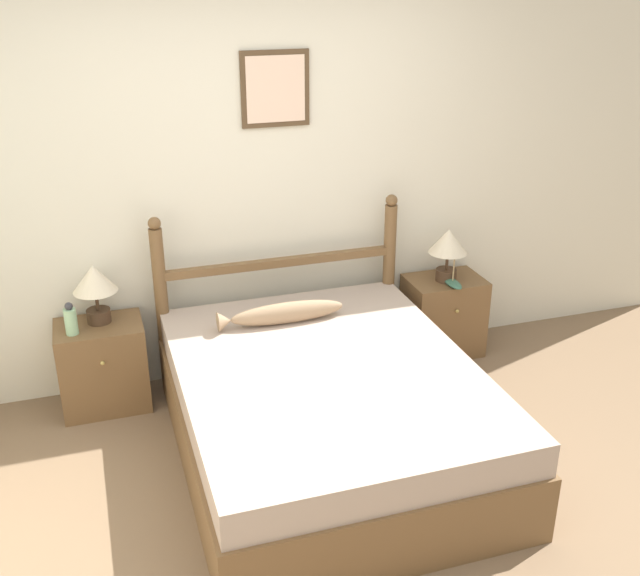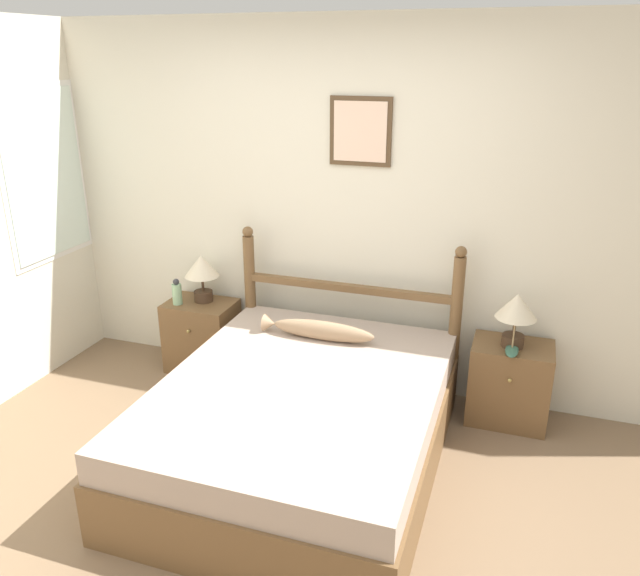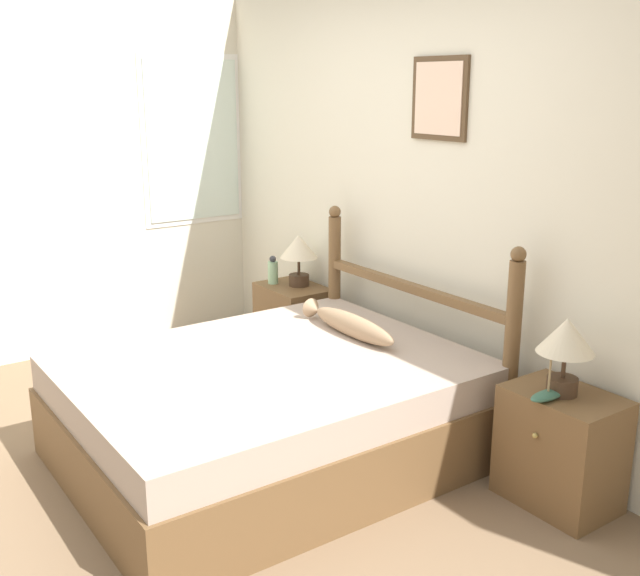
% 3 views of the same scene
% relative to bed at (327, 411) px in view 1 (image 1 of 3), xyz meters
% --- Properties ---
extents(ground_plane, '(16.00, 16.00, 0.00)m').
position_rel_bed_xyz_m(ground_plane, '(-0.12, -0.61, -0.27)').
color(ground_plane, '#7A6047').
extents(wall_back, '(6.40, 0.08, 2.55)m').
position_rel_bed_xyz_m(wall_back, '(-0.12, 1.12, 1.01)').
color(wall_back, beige).
rests_on(wall_back, ground_plane).
extents(bed, '(1.58, 1.99, 0.54)m').
position_rel_bed_xyz_m(bed, '(0.00, 0.00, 0.00)').
color(bed, brown).
rests_on(bed, ground_plane).
extents(headboard, '(1.58, 0.08, 1.15)m').
position_rel_bed_xyz_m(headboard, '(-0.00, 0.96, 0.35)').
color(headboard, brown).
rests_on(headboard, ground_plane).
extents(nightstand_left, '(0.51, 0.39, 0.55)m').
position_rel_bed_xyz_m(nightstand_left, '(-1.13, 0.88, 0.00)').
color(nightstand_left, brown).
rests_on(nightstand_left, ground_plane).
extents(nightstand_right, '(0.51, 0.39, 0.55)m').
position_rel_bed_xyz_m(nightstand_right, '(1.13, 0.88, 0.00)').
color(nightstand_right, brown).
rests_on(nightstand_right, ground_plane).
extents(table_lamp_left, '(0.26, 0.26, 0.36)m').
position_rel_bed_xyz_m(table_lamp_left, '(-1.12, 0.93, 0.53)').
color(table_lamp_left, '#422D1E').
rests_on(table_lamp_left, nightstand_left).
extents(table_lamp_right, '(0.26, 0.26, 0.36)m').
position_rel_bed_xyz_m(table_lamp_right, '(1.12, 0.86, 0.53)').
color(table_lamp_right, '#422D1E').
rests_on(table_lamp_right, nightstand_right).
extents(bottle, '(0.07, 0.07, 0.20)m').
position_rel_bed_xyz_m(bottle, '(-1.28, 0.81, 0.37)').
color(bottle, '#99C699').
rests_on(bottle, nightstand_left).
extents(model_boat, '(0.08, 0.21, 0.19)m').
position_rel_bed_xyz_m(model_boat, '(1.13, 0.77, 0.30)').
color(model_boat, '#386651').
rests_on(model_boat, nightstand_right).
extents(fish_pillow, '(0.76, 0.12, 0.13)m').
position_rel_bed_xyz_m(fish_pillow, '(-0.09, 0.58, 0.34)').
color(fish_pillow, '#997A5B').
rests_on(fish_pillow, bed).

